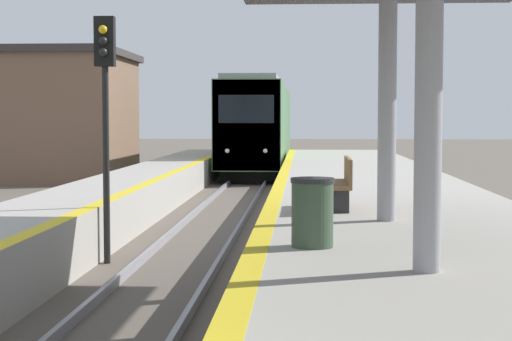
{
  "coord_description": "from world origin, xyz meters",
  "views": [
    {
      "loc": [
        2.24,
        -2.91,
        2.69
      ],
      "look_at": [
        1.02,
        18.72,
        1.32
      ],
      "focal_mm": 60.0,
      "sensor_mm": 36.0,
      "label": 1
    }
  ],
  "objects": [
    {
      "name": "train",
      "position": [
        0.0,
        40.91,
        2.24
      ],
      "size": [
        2.69,
        21.82,
        4.4
      ],
      "color": "black",
      "rests_on": "ground"
    },
    {
      "name": "signal_mid",
      "position": [
        -1.36,
        12.44,
        3.14
      ],
      "size": [
        0.36,
        0.31,
        4.49
      ],
      "color": "black",
      "rests_on": "ground"
    },
    {
      "name": "trash_bin",
      "position": [
        2.35,
        7.88,
        1.48
      ],
      "size": [
        0.56,
        0.56,
        0.88
      ],
      "color": "#384C38",
      "rests_on": "platform_right"
    },
    {
      "name": "bench",
      "position": [
        2.91,
        12.42,
        1.53
      ],
      "size": [
        0.44,
        1.75,
        0.92
      ],
      "color": "brown",
      "rests_on": "platform_right"
    },
    {
      "name": "station_building",
      "position": [
        -9.75,
        33.28,
        2.76
      ],
      "size": [
        8.92,
        7.57,
        5.49
      ],
      "color": "brown",
      "rests_on": "ground"
    }
  ]
}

